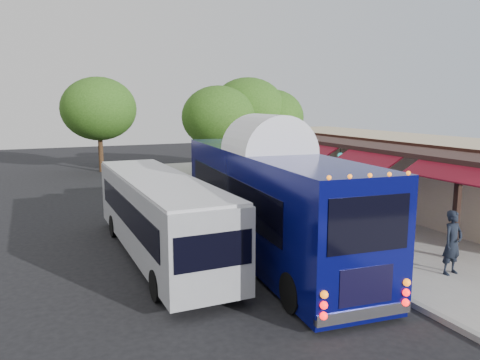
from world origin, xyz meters
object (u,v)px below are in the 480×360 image
coach_bus (268,196)px  sign_board (306,199)px  ped_a (453,243)px  ped_b (293,186)px  ped_c (257,175)px  city_bus (159,213)px  ped_d (223,171)px

coach_bus → sign_board: 5.96m
ped_a → ped_b: ped_a is taller
ped_a → ped_c: (0.84, 15.11, -0.11)m
coach_bus → city_bus: size_ratio=1.19×
ped_d → ped_b: bearing=130.8°
ped_c → ped_a: bearing=55.0°
ped_a → city_bus: bearing=137.0°
ped_d → ped_a: bearing=123.6°
ped_c → ped_d: bearing=-95.5°
coach_bus → city_bus: (-3.55, 1.25, -0.55)m
ped_a → ped_b: (0.65, 10.60, -0.06)m
ped_b → coach_bus: bearing=74.8°
ped_a → ped_d: bearing=85.1°
ped_a → ped_b: 10.62m
coach_bus → sign_board: coach_bus is taller
coach_bus → city_bus: 3.80m
city_bus → ped_a: size_ratio=5.32×
ped_c → ped_d: size_ratio=1.06×
coach_bus → sign_board: (4.15, 4.09, -1.24)m
coach_bus → ped_a: size_ratio=6.30×
coach_bus → ped_b: 7.82m
ped_b → ped_c: bearing=-70.6°
ped_b → ped_c: size_ratio=1.05×
ped_a → coach_bus: bearing=126.2°
ped_d → sign_board: ped_d is taller
coach_bus → ped_d: size_ratio=7.51×
sign_board → city_bus: bearing=-138.9°
city_bus → coach_bus: bearing=-19.9°
coach_bus → ped_c: size_ratio=7.10×
city_bus → sign_board: size_ratio=10.01×
ped_d → sign_board: size_ratio=1.58×
ped_b → ped_d: (-1.03, 6.96, -0.09)m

